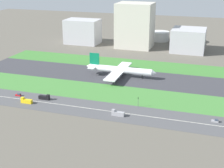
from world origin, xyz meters
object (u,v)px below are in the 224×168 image
(office_tower, at_px, (188,40))
(fuel_tank_west, at_px, (160,36))
(airliner, at_px, (119,70))
(hangar_building, at_px, (135,25))
(truck_0, at_px, (45,97))
(traffic_light, at_px, (138,101))
(fuel_tank_centre, at_px, (184,36))
(car_0, at_px, (215,121))
(truck_2, at_px, (118,113))
(car_2, at_px, (18,95))
(truck_1, at_px, (26,101))
(terminal_building, at_px, (83,32))

(office_tower, height_order, fuel_tank_west, office_tower)
(airliner, relative_size, hangar_building, 1.22)
(truck_0, distance_m, traffic_light, 69.62)
(traffic_light, distance_m, fuel_tank_centre, 219.23)
(truck_0, relative_size, office_tower, 0.21)
(truck_0, xyz_separation_m, fuel_tank_west, (46.55, 227.00, 4.53))
(car_0, relative_size, traffic_light, 0.61)
(airliner, height_order, hangar_building, hangar_building)
(truck_2, bearing_deg, car_2, -6.95)
(truck_1, relative_size, truck_2, 1.00)
(car_2, height_order, traffic_light, traffic_light)
(terminal_building, bearing_deg, truck_2, -61.34)
(car_2, bearing_deg, airliner, 48.73)
(car_2, height_order, truck_0, truck_0)
(truck_1, relative_size, truck_0, 1.00)
(airliner, height_order, traffic_light, airliner)
(car_0, bearing_deg, fuel_tank_west, 108.20)
(fuel_tank_west, bearing_deg, truck_1, -103.24)
(truck_2, xyz_separation_m, office_tower, (27.48, 192.00, 11.33))
(traffic_light, relative_size, fuel_tank_centre, 0.29)
(car_2, distance_m, truck_0, 22.40)
(car_2, height_order, fuel_tank_west, fuel_tank_west)
(fuel_tank_centre, bearing_deg, traffic_light, -92.38)
(truck_1, height_order, car_2, truck_1)
(airliner, xyz_separation_m, car_2, (-59.69, -68.00, -5.31))
(hangar_building, bearing_deg, truck_2, -79.22)
(truck_2, height_order, terminal_building, terminal_building)
(airliner, xyz_separation_m, traffic_light, (31.81, -60.01, -1.94))
(airliner, bearing_deg, terminal_building, 125.93)
(truck_2, bearing_deg, terminal_building, -61.34)
(airliner, bearing_deg, truck_0, -118.74)
(fuel_tank_centre, bearing_deg, airliner, -104.43)
(airliner, xyz_separation_m, car_0, (83.90, -68.00, -5.31))
(hangar_building, bearing_deg, fuel_tank_centre, 39.21)
(car_2, distance_m, terminal_building, 184.00)
(truck_1, height_order, hangar_building, hangar_building)
(traffic_light, bearing_deg, truck_0, -173.40)
(fuel_tank_west, bearing_deg, traffic_light, -84.12)
(truck_2, bearing_deg, fuel_tank_west, -86.84)
(truck_0, relative_size, traffic_light, 1.17)
(truck_2, bearing_deg, truck_0, -9.52)
(hangar_building, xyz_separation_m, fuel_tank_west, (23.50, 45.00, -20.33))
(car_2, relative_size, terminal_building, 0.10)
(traffic_light, xyz_separation_m, hangar_building, (-46.06, 174.01, 22.24))
(hangar_building, bearing_deg, truck_1, -99.54)
(truck_2, bearing_deg, office_tower, -98.15)
(truck_2, relative_size, fuel_tank_west, 0.34)
(car_2, distance_m, fuel_tank_west, 237.30)
(truck_1, relative_size, fuel_tank_centre, 0.33)
(car_0, xyz_separation_m, office_tower, (-34.09, 182.00, 12.08))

